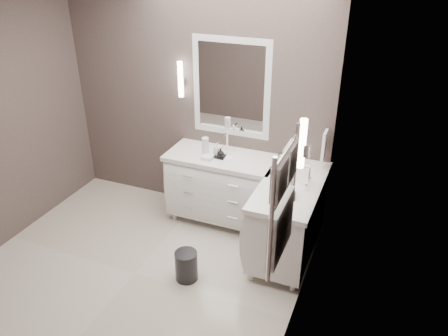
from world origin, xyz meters
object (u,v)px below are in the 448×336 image
at_px(vanity_back, 222,184).
at_px(waste_bin, 186,266).
at_px(towel_ladder, 282,208).
at_px(vanity_right, 289,215).

relative_size(vanity_back, waste_bin, 3.99).
bearing_deg(towel_ladder, waste_bin, 152.39).
xyz_separation_m(vanity_back, vanity_right, (0.88, -0.33, 0.00)).
bearing_deg(vanity_right, vanity_back, 159.62).
distance_m(towel_ladder, waste_bin, 1.70).
relative_size(vanity_right, waste_bin, 3.99).
distance_m(vanity_right, towel_ladder, 1.60).
height_order(vanity_back, waste_bin, vanity_back).
xyz_separation_m(vanity_back, towel_ladder, (1.10, -1.63, 0.91)).
height_order(towel_ladder, waste_bin, towel_ladder).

